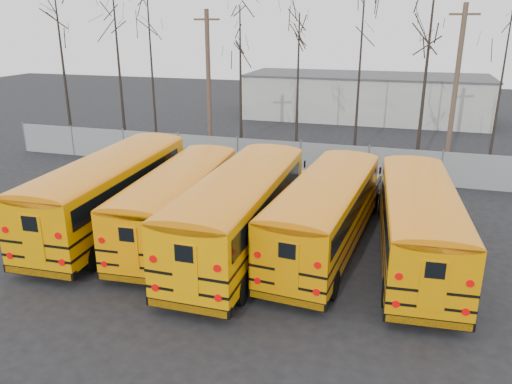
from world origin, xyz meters
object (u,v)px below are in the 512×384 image
(bus_d, at_px, (327,207))
(bus_e, at_px, (419,217))
(bus_b, at_px, (180,196))
(utility_pole_left, at_px, (209,83))
(bus_c, at_px, (242,205))
(bus_a, at_px, (113,186))
(utility_pole_right, at_px, (456,86))

(bus_d, relative_size, bus_e, 1.01)
(bus_b, height_order, utility_pole_left, utility_pole_left)
(bus_c, distance_m, bus_d, 3.34)
(bus_c, bearing_deg, bus_a, 174.70)
(bus_d, bearing_deg, bus_a, -172.68)
(bus_e, xyz_separation_m, utility_pole_right, (1.95, 14.64, 3.23))
(bus_d, relative_size, utility_pole_left, 1.20)
(bus_a, relative_size, bus_e, 1.08)
(bus_c, relative_size, bus_e, 1.06)
(bus_a, relative_size, utility_pole_left, 1.28)
(bus_c, height_order, bus_e, bus_c)
(bus_d, height_order, utility_pole_right, utility_pole_right)
(bus_c, relative_size, utility_pole_right, 1.23)
(bus_c, distance_m, bus_e, 6.73)
(bus_b, bearing_deg, bus_e, -2.01)
(utility_pole_left, height_order, utility_pole_right, utility_pole_right)
(bus_a, bearing_deg, utility_pole_left, 90.87)
(bus_b, xyz_separation_m, bus_e, (9.62, 0.31, 0.04))
(bus_c, bearing_deg, bus_b, 167.80)
(bus_a, distance_m, bus_b, 3.21)
(bus_d, bearing_deg, bus_b, -171.94)
(bus_e, bearing_deg, bus_c, -176.06)
(bus_e, height_order, utility_pole_right, utility_pole_right)
(bus_e, relative_size, utility_pole_right, 1.15)
(utility_pole_right, bearing_deg, bus_a, -143.78)
(bus_a, xyz_separation_m, bus_b, (3.20, 0.05, -0.19))
(bus_a, height_order, utility_pole_right, utility_pole_right)
(bus_d, distance_m, bus_e, 3.46)
(bus_c, xyz_separation_m, bus_d, (3.19, 0.99, -0.13))
(bus_d, bearing_deg, utility_pole_right, 74.59)
(bus_e, distance_m, utility_pole_right, 15.12)
(bus_c, relative_size, bus_d, 1.06)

